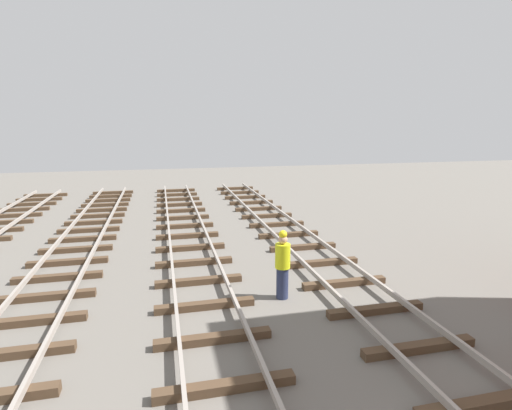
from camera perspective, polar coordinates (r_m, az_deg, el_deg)
The scene contains 1 object.
track_worker_foreground at distance 10.68m, azimuth 3.79°, elevation -8.48°, with size 0.40×0.40×1.87m.
Camera 1 is at (-3.81, -1.28, 4.60)m, focal length 28.15 mm.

